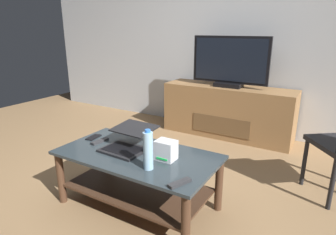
{
  "coord_description": "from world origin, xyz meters",
  "views": [
    {
      "loc": [
        1.28,
        -1.65,
        1.37
      ],
      "look_at": [
        0.02,
        0.47,
        0.6
      ],
      "focal_mm": 30.99,
      "sensor_mm": 36.0,
      "label": 1
    }
  ],
  "objects": [
    {
      "name": "ground_plane",
      "position": [
        0.0,
        0.0,
        0.0
      ],
      "size": [
        7.68,
        7.68,
        0.0
      ],
      "primitive_type": "plane",
      "color": "olive"
    },
    {
      "name": "laptop",
      "position": [
        -0.08,
        0.01,
        0.52
      ],
      "size": [
        0.35,
        0.41,
        0.16
      ],
      "color": "black",
      "rests_on": "coffee_table"
    },
    {
      "name": "router_box",
      "position": [
        0.28,
        -0.01,
        0.53
      ],
      "size": [
        0.14,
        0.12,
        0.14
      ],
      "color": "silver",
      "rests_on": "coffee_table"
    },
    {
      "name": "soundbar_remote",
      "position": [
        0.54,
        -0.27,
        0.46
      ],
      "size": [
        0.1,
        0.17,
        0.02
      ],
      "primitive_type": "cube",
      "rotation": [
        0.0,
        0.0,
        -0.37
      ],
      "color": "#2D2D30",
      "rests_on": "coffee_table"
    },
    {
      "name": "tv_remote",
      "position": [
        -0.36,
        -0.01,
        0.46
      ],
      "size": [
        0.06,
        0.16,
        0.02
      ],
      "primitive_type": "cube",
      "rotation": [
        0.0,
        0.0,
        -0.11
      ],
      "color": "#2D2D30",
      "rests_on": "coffee_table"
    },
    {
      "name": "water_bottle_near",
      "position": [
        0.26,
        -0.19,
        0.59
      ],
      "size": [
        0.07,
        0.07,
        0.28
      ],
      "color": "#99C6E5",
      "rests_on": "coffee_table"
    },
    {
      "name": "cell_phone",
      "position": [
        -0.48,
        0.04,
        0.46
      ],
      "size": [
        0.09,
        0.15,
        0.01
      ],
      "primitive_type": "cube",
      "rotation": [
        0.0,
        0.0,
        0.12
      ],
      "color": "black",
      "rests_on": "coffee_table"
    },
    {
      "name": "media_cabinet",
      "position": [
        0.08,
        1.86,
        0.33
      ],
      "size": [
        1.66,
        0.46,
        0.66
      ],
      "color": "olive",
      "rests_on": "ground"
    },
    {
      "name": "back_wall",
      "position": [
        0.0,
        2.18,
        1.4
      ],
      "size": [
        6.4,
        0.12,
        2.8
      ],
      "primitive_type": "cube",
      "color": "silver",
      "rests_on": "ground"
    },
    {
      "name": "coffee_table",
      "position": [
        0.04,
        -0.03,
        0.31
      ],
      "size": [
        1.23,
        0.65,
        0.45
      ],
      "color": "#2D383D",
      "rests_on": "ground"
    },
    {
      "name": "television",
      "position": [
        0.08,
        1.84,
        0.96
      ],
      "size": [
        0.96,
        0.2,
        0.62
      ],
      "color": "black",
      "rests_on": "media_cabinet"
    }
  ]
}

